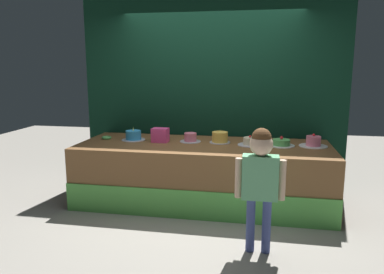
{
  "coord_description": "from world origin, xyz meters",
  "views": [
    {
      "loc": [
        0.7,
        -4.0,
        1.76
      ],
      "look_at": [
        -0.11,
        0.36,
        0.91
      ],
      "focal_mm": 34.63,
      "sensor_mm": 36.0,
      "label": 1
    }
  ],
  "objects_px": {
    "cake_far_left": "(133,136)",
    "cake_left": "(190,138)",
    "cake_right": "(281,143)",
    "cake_far_right": "(313,142)",
    "cake_center_left": "(220,138)",
    "child_figure": "(260,173)",
    "donut": "(106,138)",
    "pink_box": "(160,135)",
    "cake_center_right": "(250,142)"
  },
  "relations": [
    {
      "from": "cake_far_right",
      "to": "cake_center_left",
      "type": "bearing_deg",
      "value": 179.33
    },
    {
      "from": "donut",
      "to": "cake_center_right",
      "type": "bearing_deg",
      "value": -1.58
    },
    {
      "from": "cake_left",
      "to": "cake_far_left",
      "type": "bearing_deg",
      "value": -178.17
    },
    {
      "from": "cake_far_left",
      "to": "cake_center_left",
      "type": "xyz_separation_m",
      "value": [
        1.17,
        0.04,
        0.01
      ]
    },
    {
      "from": "donut",
      "to": "cake_far_left",
      "type": "height_order",
      "value": "cake_far_left"
    },
    {
      "from": "cake_right",
      "to": "cake_far_right",
      "type": "bearing_deg",
      "value": 5.98
    },
    {
      "from": "pink_box",
      "to": "cake_right",
      "type": "bearing_deg",
      "value": 1.38
    },
    {
      "from": "cake_right",
      "to": "cake_far_right",
      "type": "relative_size",
      "value": 0.95
    },
    {
      "from": "cake_center_left",
      "to": "cake_far_right",
      "type": "xyz_separation_m",
      "value": [
        1.17,
        -0.01,
        -0.01
      ]
    },
    {
      "from": "pink_box",
      "to": "cake_center_left",
      "type": "bearing_deg",
      "value": 6.75
    },
    {
      "from": "cake_center_right",
      "to": "cake_far_right",
      "type": "xyz_separation_m",
      "value": [
        0.78,
        0.08,
        0.01
      ]
    },
    {
      "from": "cake_far_left",
      "to": "cake_far_right",
      "type": "bearing_deg",
      "value": 0.63
    },
    {
      "from": "cake_far_left",
      "to": "cake_left",
      "type": "bearing_deg",
      "value": 1.83
    },
    {
      "from": "cake_center_left",
      "to": "cake_center_right",
      "type": "xyz_separation_m",
      "value": [
        0.39,
        -0.09,
        -0.03
      ]
    },
    {
      "from": "pink_box",
      "to": "cake_left",
      "type": "bearing_deg",
      "value": 11.24
    },
    {
      "from": "cake_left",
      "to": "cake_far_right",
      "type": "bearing_deg",
      "value": 0.04
    },
    {
      "from": "child_figure",
      "to": "cake_right",
      "type": "bearing_deg",
      "value": 79.02
    },
    {
      "from": "pink_box",
      "to": "cake_far_left",
      "type": "xyz_separation_m",
      "value": [
        -0.39,
        0.05,
        -0.03
      ]
    },
    {
      "from": "child_figure",
      "to": "cake_center_left",
      "type": "bearing_deg",
      "value": 111.06
    },
    {
      "from": "cake_right",
      "to": "cake_far_right",
      "type": "distance_m",
      "value": 0.39
    },
    {
      "from": "cake_center_right",
      "to": "cake_right",
      "type": "bearing_deg",
      "value": 5.45
    },
    {
      "from": "cake_left",
      "to": "cake_center_left",
      "type": "height_order",
      "value": "cake_center_left"
    },
    {
      "from": "cake_left",
      "to": "cake_right",
      "type": "relative_size",
      "value": 0.84
    },
    {
      "from": "pink_box",
      "to": "cake_center_left",
      "type": "distance_m",
      "value": 0.79
    },
    {
      "from": "cake_far_left",
      "to": "cake_left",
      "type": "relative_size",
      "value": 1.14
    },
    {
      "from": "pink_box",
      "to": "cake_far_left",
      "type": "distance_m",
      "value": 0.4
    },
    {
      "from": "donut",
      "to": "cake_left",
      "type": "bearing_deg",
      "value": 1.14
    },
    {
      "from": "child_figure",
      "to": "cake_right",
      "type": "height_order",
      "value": "child_figure"
    },
    {
      "from": "pink_box",
      "to": "cake_center_left",
      "type": "relative_size",
      "value": 0.77
    },
    {
      "from": "cake_right",
      "to": "cake_left",
      "type": "bearing_deg",
      "value": 178.05
    },
    {
      "from": "pink_box",
      "to": "cake_center_right",
      "type": "height_order",
      "value": "pink_box"
    },
    {
      "from": "pink_box",
      "to": "cake_center_left",
      "type": "xyz_separation_m",
      "value": [
        0.78,
        0.09,
        -0.02
      ]
    },
    {
      "from": "child_figure",
      "to": "donut",
      "type": "height_order",
      "value": "child_figure"
    },
    {
      "from": "cake_center_left",
      "to": "pink_box",
      "type": "bearing_deg",
      "value": -173.25
    },
    {
      "from": "pink_box",
      "to": "cake_right",
      "type": "xyz_separation_m",
      "value": [
        1.56,
        0.04,
        -0.05
      ]
    },
    {
      "from": "cake_center_left",
      "to": "cake_far_right",
      "type": "distance_m",
      "value": 1.17
    },
    {
      "from": "cake_center_left",
      "to": "cake_far_right",
      "type": "relative_size",
      "value": 0.79
    },
    {
      "from": "child_figure",
      "to": "pink_box",
      "type": "relative_size",
      "value": 5.74
    },
    {
      "from": "child_figure",
      "to": "pink_box",
      "type": "bearing_deg",
      "value": 135.73
    },
    {
      "from": "child_figure",
      "to": "donut",
      "type": "relative_size",
      "value": 9.15
    },
    {
      "from": "pink_box",
      "to": "cake_left",
      "type": "height_order",
      "value": "pink_box"
    },
    {
      "from": "pink_box",
      "to": "cake_center_right",
      "type": "xyz_separation_m",
      "value": [
        1.17,
        0.0,
        -0.05
      ]
    },
    {
      "from": "cake_left",
      "to": "cake_far_right",
      "type": "height_order",
      "value": "cake_far_right"
    },
    {
      "from": "donut",
      "to": "cake_far_left",
      "type": "bearing_deg",
      "value": -0.25
    },
    {
      "from": "cake_left",
      "to": "cake_far_right",
      "type": "distance_m",
      "value": 1.56
    },
    {
      "from": "cake_center_right",
      "to": "pink_box",
      "type": "bearing_deg",
      "value": -179.98
    },
    {
      "from": "cake_right",
      "to": "cake_center_left",
      "type": "bearing_deg",
      "value": 175.99
    },
    {
      "from": "donut",
      "to": "cake_center_left",
      "type": "xyz_separation_m",
      "value": [
        1.56,
        0.04,
        0.05
      ]
    },
    {
      "from": "child_figure",
      "to": "cake_center_left",
      "type": "height_order",
      "value": "child_figure"
    },
    {
      "from": "donut",
      "to": "cake_left",
      "type": "relative_size",
      "value": 0.47
    }
  ]
}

